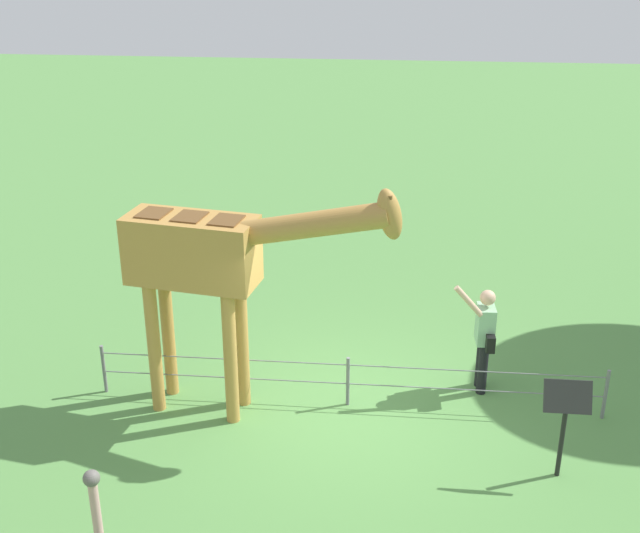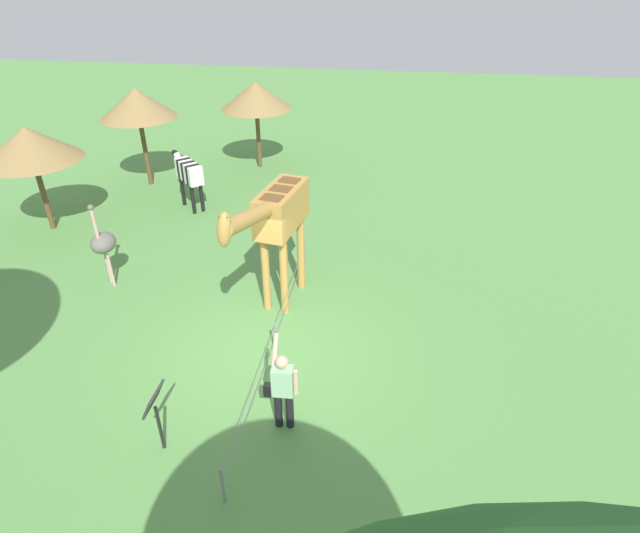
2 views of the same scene
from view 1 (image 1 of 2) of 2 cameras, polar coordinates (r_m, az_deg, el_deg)
name	(u,v)px [view 1 (image 1 of 2)]	position (r m, az deg, el deg)	size (l,w,h in m)	color
ground_plane	(347,410)	(11.56, 1.89, -9.97)	(60.00, 60.00, 0.00)	#568E47
giraffe	(213,262)	(10.62, -7.49, 0.35)	(3.66, 1.08, 3.44)	#BC8942
visitor	(484,334)	(11.78, 11.39, -4.67)	(0.62, 0.58, 1.72)	black
info_sign	(566,410)	(10.25, 16.80, -9.55)	(0.56, 0.21, 1.32)	black
wire_fence	(348,380)	(11.46, 1.96, -7.90)	(7.05, 0.05, 0.75)	slate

